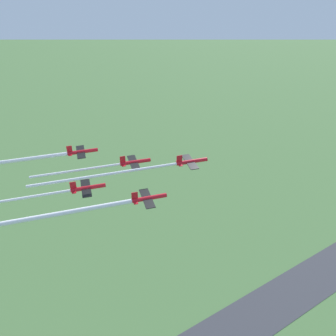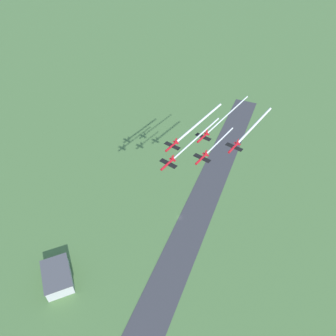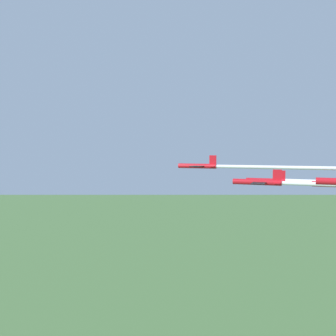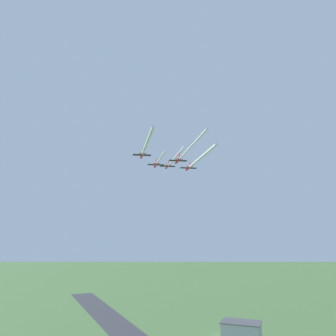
{
  "view_description": "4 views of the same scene",
  "coord_description": "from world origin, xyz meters",
  "px_view_note": "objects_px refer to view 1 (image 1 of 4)",
  "views": [
    {
      "loc": [
        41.47,
        50.86,
        183.93
      ],
      "look_at": [
        -50.85,
        27.09,
        125.91
      ],
      "focal_mm": 35.0,
      "sensor_mm": 36.0,
      "label": 1
    },
    {
      "loc": [
        -175.2,
        83.05,
        246.35
      ],
      "look_at": [
        -55.78,
        34.62,
        125.34
      ],
      "focal_mm": 35.0,
      "sensor_mm": 36.0,
      "label": 2
    },
    {
      "loc": [
        -117.47,
        -34.62,
        131.37
      ],
      "look_at": [
        -62.06,
        38.78,
        126.81
      ],
      "focal_mm": 35.0,
      "sensor_mm": 36.0,
      "label": 3
    },
    {
      "loc": [
        24.89,
        -170.72,
        81.35
      ],
      "look_at": [
        -52.26,
        29.06,
        125.05
      ],
      "focal_mm": 35.0,
      "sensor_mm": 36.0,
      "label": 4
    }
  ],
  "objects_px": {
    "jet_2": "(148,198)",
    "jet_3": "(81,152)",
    "jet_4": "(87,188)",
    "jet_0": "(191,161)",
    "jet_1": "(134,162)"
  },
  "relations": [
    {
      "from": "jet_2",
      "to": "jet_3",
      "type": "height_order",
      "value": "jet_3"
    },
    {
      "from": "jet_1",
      "to": "jet_4",
      "type": "distance_m",
      "value": 20.64
    },
    {
      "from": "jet_0",
      "to": "jet_3",
      "type": "distance_m",
      "value": 41.27
    },
    {
      "from": "jet_0",
      "to": "jet_4",
      "type": "xyz_separation_m",
      "value": [
        18.3,
        -30.48,
        -3.97
      ]
    },
    {
      "from": "jet_1",
      "to": "jet_2",
      "type": "height_order",
      "value": "jet_1"
    },
    {
      "from": "jet_0",
      "to": "jet_1",
      "type": "bearing_deg",
      "value": -120.47
    },
    {
      "from": "jet_1",
      "to": "jet_4",
      "type": "bearing_deg",
      "value": -59.53
    },
    {
      "from": "jet_0",
      "to": "jet_2",
      "type": "relative_size",
      "value": 1.0
    },
    {
      "from": "jet_2",
      "to": "jet_4",
      "type": "relative_size",
      "value": 1.0
    },
    {
      "from": "jet_3",
      "to": "jet_4",
      "type": "height_order",
      "value": "jet_3"
    },
    {
      "from": "jet_2",
      "to": "jet_1",
      "type": "bearing_deg",
      "value": -180.0
    },
    {
      "from": "jet_0",
      "to": "jet_1",
      "type": "height_order",
      "value": "jet_0"
    },
    {
      "from": "jet_2",
      "to": "jet_3",
      "type": "distance_m",
      "value": 36.17
    },
    {
      "from": "jet_3",
      "to": "jet_2",
      "type": "bearing_deg",
      "value": 29.54
    },
    {
      "from": "jet_0",
      "to": "jet_3",
      "type": "bearing_deg",
      "value": -120.47
    }
  ]
}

